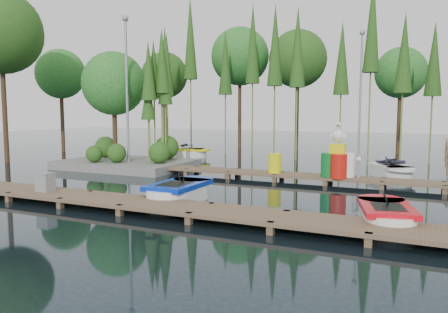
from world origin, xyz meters
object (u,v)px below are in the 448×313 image
at_px(island, 124,104).
at_px(yellow_barrel, 275,163).
at_px(drum_cluster, 338,161).
at_px(boat_red, 386,216).
at_px(boat_blue, 180,193).
at_px(boat_yellow_far, 189,153).
at_px(utility_cabinet, 45,182).

relative_size(island, yellow_barrel, 8.46).
relative_size(yellow_barrel, drum_cluster, 0.38).
relative_size(island, boat_red, 2.39).
bearing_deg(boat_red, drum_cluster, 97.14).
xyz_separation_m(island, boat_blue, (6.83, -6.13, -2.90)).
xyz_separation_m(boat_blue, boat_red, (6.11, -0.44, -0.03)).
xyz_separation_m(island, boat_red, (12.93, -6.57, -2.93)).
xyz_separation_m(boat_red, drum_cluster, (-2.20, 5.62, 0.67)).
bearing_deg(boat_red, island, 138.84).
bearing_deg(boat_red, yellow_barrel, 115.31).
relative_size(boat_blue, boat_red, 1.02).
bearing_deg(boat_yellow_far, island, -82.89).
bearing_deg(yellow_barrel, island, 174.47).
bearing_deg(utility_cabinet, drum_cluster, 41.14).
xyz_separation_m(utility_cabinet, drum_cluster, (7.83, 6.84, 0.33)).
height_order(boat_yellow_far, yellow_barrel, boat_yellow_far).
xyz_separation_m(boat_red, utility_cabinet, (-10.03, -1.22, 0.34)).
xyz_separation_m(boat_blue, utility_cabinet, (-3.93, -1.66, 0.31)).
relative_size(boat_red, drum_cluster, 1.34).
height_order(boat_blue, utility_cabinet, boat_blue).
height_order(island, boat_red, island).
bearing_deg(island, boat_yellow_far, 84.32).
bearing_deg(boat_red, boat_blue, 161.66).
height_order(boat_blue, boat_yellow_far, boat_yellow_far).
xyz_separation_m(island, drum_cluster, (10.73, -0.95, -2.26)).
height_order(island, boat_blue, island).
bearing_deg(utility_cabinet, yellow_barrel, 53.07).
distance_m(boat_blue, boat_yellow_far, 13.27).
distance_m(boat_red, yellow_barrel, 7.51).
distance_m(island, boat_red, 14.80).
height_order(boat_blue, boat_red, boat_blue).
bearing_deg(boat_yellow_far, yellow_barrel, -27.05).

